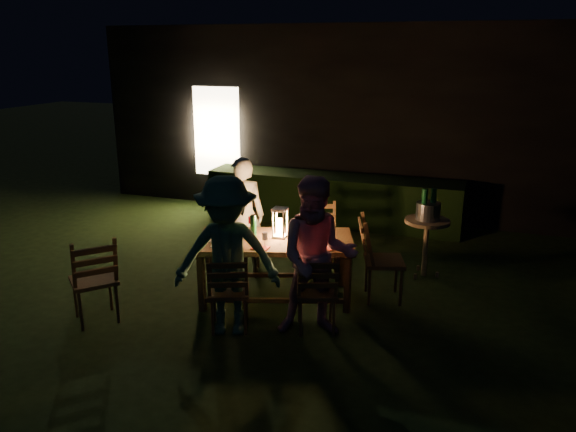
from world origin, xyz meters
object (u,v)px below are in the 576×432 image
(chair_end, at_px, (382,274))
(side_table, at_px, (427,226))
(person_opp_right, at_px, (317,257))
(bottle_bucket_b, at_px, (433,207))
(chair_spare, at_px, (96,295))
(person_house_side, at_px, (243,215))
(chair_far_right, at_px, (320,252))
(dining_table, at_px, (275,245))
(bottle_table, at_px, (253,227))
(chair_near_right, at_px, (316,305))
(person_opp_left, at_px, (227,257))
(ice_bucket, at_px, (428,211))
(chair_near_left, at_px, (229,305))
(bottle_bucket_a, at_px, (424,208))
(lantern, at_px, (280,224))
(chair_far_left, at_px, (243,251))

(chair_end, distance_m, side_table, 1.02)
(person_opp_right, distance_m, side_table, 2.10)
(person_opp_right, xyz_separation_m, bottle_bucket_b, (0.93, 1.94, 0.09))
(chair_end, distance_m, chair_spare, 3.18)
(person_opp_right, bearing_deg, person_house_side, 118.76)
(chair_far_right, bearing_deg, dining_table, 51.41)
(chair_far_right, distance_m, bottle_table, 1.25)
(chair_near_right, height_order, chair_far_right, chair_far_right)
(chair_end, relative_size, person_opp_left, 0.62)
(dining_table, height_order, ice_bucket, ice_bucket)
(chair_near_left, height_order, chair_end, chair_end)
(side_table, bearing_deg, chair_end, -114.34)
(chair_near_right, distance_m, person_opp_left, 1.05)
(chair_spare, xyz_separation_m, person_opp_right, (2.28, 0.55, 0.52))
(chair_end, distance_m, bottle_bucket_a, 1.09)
(chair_far_right, xyz_separation_m, lantern, (-0.25, -0.84, 0.60))
(chair_spare, bearing_deg, chair_near_left, -35.42)
(chair_spare, xyz_separation_m, ice_bucket, (3.16, 2.44, 0.56))
(chair_spare, xyz_separation_m, lantern, (1.63, 1.25, 0.58))
(chair_spare, relative_size, ice_bucket, 3.38)
(bottle_bucket_b, bearing_deg, lantern, -141.89)
(lantern, bearing_deg, chair_far_right, 73.61)
(chair_far_left, xyz_separation_m, person_opp_right, (1.35, -1.23, 0.53))
(chair_far_right, relative_size, person_opp_left, 0.57)
(chair_far_right, height_order, side_table, chair_far_right)
(chair_far_left, relative_size, chair_spare, 0.95)
(chair_end, xyz_separation_m, lantern, (-1.13, -0.32, 0.58))
(side_table, bearing_deg, bottle_table, -143.30)
(ice_bucket, bearing_deg, chair_near_right, -115.74)
(person_opp_right, xyz_separation_m, bottle_table, (-0.92, 0.56, 0.05))
(bottle_bucket_b, bearing_deg, dining_table, -141.06)
(person_house_side, bearing_deg, lantern, 123.00)
(chair_end, relative_size, chair_spare, 1.01)
(person_opp_left, bearing_deg, ice_bucket, 33.23)
(dining_table, height_order, chair_spare, chair_spare)
(chair_far_right, height_order, ice_bucket, ice_bucket)
(chair_far_right, xyz_separation_m, bottle_table, (-0.52, -0.98, 0.59))
(chair_end, relative_size, person_opp_right, 0.62)
(chair_near_left, relative_size, chair_spare, 0.90)
(dining_table, relative_size, chair_near_right, 2.12)
(chair_far_right, distance_m, lantern, 1.06)
(chair_far_right, bearing_deg, chair_near_left, 53.95)
(chair_spare, bearing_deg, chair_far_left, 14.50)
(chair_far_right, distance_m, chair_spare, 2.81)
(chair_near_left, bearing_deg, bottle_bucket_a, 28.41)
(lantern, xyz_separation_m, ice_bucket, (1.53, 1.20, -0.02))
(person_opp_right, distance_m, bottle_bucket_a, 2.04)
(chair_far_right, height_order, person_opp_left, person_opp_left)
(chair_end, bearing_deg, chair_far_left, -113.30)
(side_table, relative_size, ice_bucket, 2.51)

